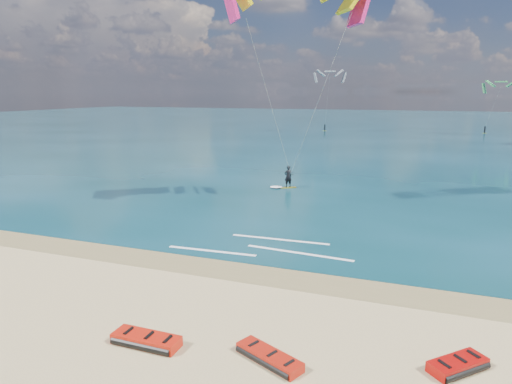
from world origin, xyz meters
TOP-DOWN VIEW (x-y plane):
  - ground at (0.00, 40.00)m, footprint 320.00×320.00m
  - wet_sand_strip at (0.00, 3.00)m, footprint 320.00×2.40m
  - sea at (0.00, 104.00)m, footprint 320.00×200.00m
  - packed_kite_left at (0.38, -4.05)m, footprint 2.58×1.17m
  - packed_kite_mid at (4.59, -3.56)m, footprint 2.73×1.99m
  - packed_kite_right at (10.16, -2.00)m, footprint 2.26×2.27m
  - kitesurfer_main at (-0.92, 18.29)m, footprint 10.50×11.22m
  - shoreline_foam at (1.05, 6.53)m, footprint 9.87×3.58m
  - distant_kites at (13.77, 76.88)m, footprint 48.75×20.69m

SIDE VIEW (x-z plane):
  - ground at x=0.00m, z-range 0.00..0.00m
  - packed_kite_left at x=0.38m, z-range -0.21..0.21m
  - packed_kite_mid at x=4.59m, z-range -0.18..0.18m
  - packed_kite_right at x=10.16m, z-range -0.20..0.20m
  - wet_sand_strip at x=0.00m, z-range 0.00..0.01m
  - sea at x=0.00m, z-range 0.00..0.04m
  - shoreline_foam at x=1.05m, z-range 0.04..0.05m
  - distant_kites at x=13.77m, z-range -0.54..11.84m
  - kitesurfer_main at x=-0.92m, z-range 0.23..17.57m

